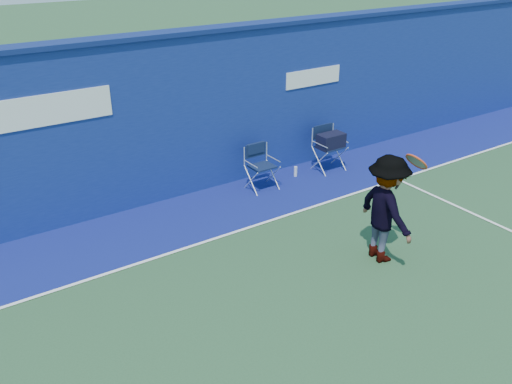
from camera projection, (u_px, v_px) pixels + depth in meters
ground at (335, 355)px, 6.55m from camera, size 80.00×80.00×0.00m
stadium_wall at (150, 121)px, 9.78m from camera, size 24.00×0.50×3.08m
out_of_bounds_strip at (182, 220)px, 9.62m from camera, size 24.00×1.80×0.01m
court_lines at (305, 327)px, 6.99m from camera, size 24.00×12.00×0.01m
directors_chair_left at (261, 175)px, 10.70m from camera, size 0.53×0.49×0.89m
directors_chair_right at (329, 152)px, 11.51m from camera, size 0.57×0.51×0.95m
water_bottle at (296, 172)px, 11.31m from camera, size 0.07×0.07×0.22m
tennis_player at (386, 209)px, 8.15m from camera, size 0.94×1.18×1.72m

